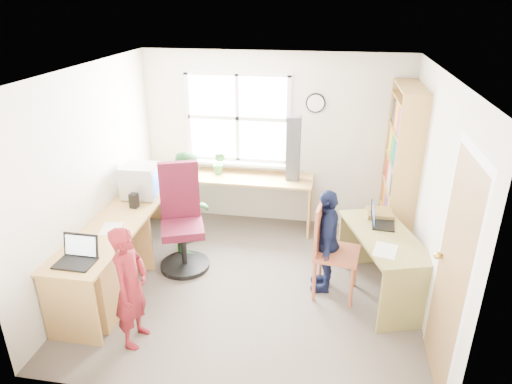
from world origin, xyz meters
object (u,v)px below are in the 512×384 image
right_desk (383,251)px  wooden_chair (330,246)px  swivel_chair (182,224)px  crt_monitor (141,181)px  laptop_right (379,220)px  person_red (131,287)px  bookshelf (400,175)px  laptop_left (78,256)px  person_green (190,201)px  person_navy (326,241)px  cd_tower (293,149)px  potted_plant (219,163)px  l_desk (130,253)px

right_desk → wooden_chair: size_ratio=1.31×
swivel_chair → crt_monitor: bearing=135.4°
laptop_right → person_red: bearing=125.9°
bookshelf → laptop_left: size_ratio=5.89×
crt_monitor → laptop_right: bearing=-6.5°
right_desk → swivel_chair: bearing=156.3°
laptop_left → person_green: 1.78m
person_green → wooden_chair: bearing=-123.9°
laptop_left → person_navy: 2.54m
right_desk → laptop_left: size_ratio=3.91×
laptop_left → cd_tower: 3.02m
laptop_left → laptop_right: laptop_left is taller
bookshelf → person_navy: size_ratio=1.75×
swivel_chair → potted_plant: (0.18, 1.15, 0.37)m
right_desk → potted_plant: size_ratio=4.24×
potted_plant → person_red: (-0.22, -2.53, -0.31)m
bookshelf → person_navy: (-0.85, -1.09, -0.40)m
laptop_left → right_desk: bearing=20.7°
bookshelf → laptop_left: 3.81m
l_desk → laptop_left: 0.78m
person_green → right_desk: bearing=-117.6°
right_desk → person_navy: person_navy is taller
laptop_left → potted_plant: potted_plant is taller
person_red → wooden_chair: bearing=-56.0°
wooden_chair → potted_plant: potted_plant is taller
laptop_right → right_desk: bearing=-163.8°
bookshelf → wooden_chair: bearing=-124.4°
potted_plant → l_desk: bearing=-108.7°
crt_monitor → person_navy: (2.29, -0.46, -0.36)m
person_green → swivel_chair: bearing=171.8°
wooden_chair → crt_monitor: 2.42m
person_navy → person_red: bearing=-57.0°
potted_plant → person_red: 2.56m
swivel_chair → wooden_chair: 1.77m
crt_monitor → laptop_left: 1.52m
person_red → person_green: bearing=2.4°
right_desk → potted_plant: bearing=129.0°
l_desk → person_green: 1.09m
potted_plant → person_green: (-0.21, -0.73, -0.26)m
laptop_right → potted_plant: size_ratio=1.06×
l_desk → crt_monitor: bearing=101.9°
crt_monitor → cd_tower: (1.78, 0.88, 0.23)m
person_red → potted_plant: bearing=-2.3°
l_desk → wooden_chair: (2.15, 0.29, 0.12)m
swivel_chair → laptop_left: 1.41m
crt_monitor → person_green: bearing=14.9°
l_desk → wooden_chair: bearing=7.8°
laptop_right → person_green: size_ratio=0.27×
potted_plant → person_green: 0.80m
swivel_chair → person_red: (-0.03, -1.38, 0.06)m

